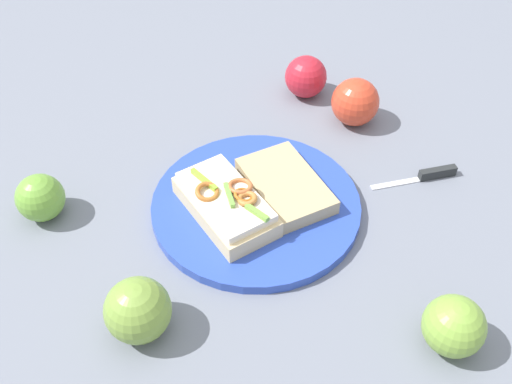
% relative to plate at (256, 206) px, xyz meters
% --- Properties ---
extents(ground_plane, '(2.00, 2.00, 0.00)m').
position_rel_plate_xyz_m(ground_plane, '(0.00, 0.00, -0.01)').
color(ground_plane, slate).
rests_on(ground_plane, ground).
extents(plate, '(0.30, 0.30, 0.02)m').
position_rel_plate_xyz_m(plate, '(0.00, 0.00, 0.00)').
color(plate, '#2C4BB9').
rests_on(plate, ground_plane).
extents(sandwich, '(0.17, 0.10, 0.05)m').
position_rel_plate_xyz_m(sandwich, '(-0.00, 0.05, 0.03)').
color(sandwich, beige).
rests_on(sandwich, plate).
extents(bread_slice_side, '(0.15, 0.09, 0.02)m').
position_rel_plate_xyz_m(bread_slice_side, '(0.00, -0.05, 0.02)').
color(bread_slice_side, tan).
rests_on(bread_slice_side, plate).
extents(apple_0, '(0.07, 0.07, 0.07)m').
position_rel_plate_xyz_m(apple_0, '(0.13, 0.27, 0.03)').
color(apple_0, '#6BA438').
rests_on(apple_0, ground_plane).
extents(apple_1, '(0.10, 0.10, 0.07)m').
position_rel_plate_xyz_m(apple_1, '(0.21, -0.21, 0.03)').
color(apple_1, red).
rests_on(apple_1, ground_plane).
extents(apple_2, '(0.11, 0.11, 0.08)m').
position_rel_plate_xyz_m(apple_2, '(-0.11, 0.21, 0.03)').
color(apple_2, olive).
rests_on(apple_2, ground_plane).
extents(apple_3, '(0.10, 0.10, 0.07)m').
position_rel_plate_xyz_m(apple_3, '(-0.30, -0.10, 0.03)').
color(apple_3, '#7DA93E').
rests_on(apple_3, ground_plane).
extents(apple_4, '(0.10, 0.10, 0.08)m').
position_rel_plate_xyz_m(apple_4, '(0.11, -0.24, 0.03)').
color(apple_4, red).
rests_on(apple_4, ground_plane).
extents(knife, '(0.04, 0.13, 0.02)m').
position_rel_plate_xyz_m(knife, '(-0.06, -0.26, -0.00)').
color(knife, silver).
rests_on(knife, ground_plane).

